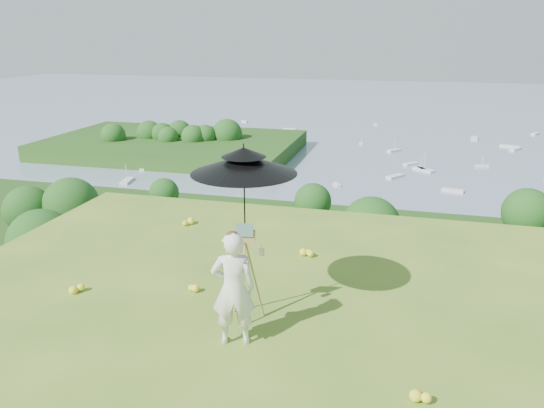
% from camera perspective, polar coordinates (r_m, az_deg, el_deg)
% --- Properties ---
extents(shoreline_tier, '(170.00, 28.00, 8.00)m').
position_cam_1_polar(shoreline_tier, '(88.66, 13.06, -9.29)').
color(shoreline_tier, '#6C6457').
rests_on(shoreline_tier, bay_water).
extents(bay_water, '(700.00, 700.00, 0.00)m').
position_cam_1_polar(bay_water, '(247.14, 14.54, 8.51)').
color(bay_water, slate).
rests_on(bay_water, ground).
extents(peninsula, '(90.00, 60.00, 12.00)m').
position_cam_1_polar(peninsula, '(179.13, -10.58, 7.02)').
color(peninsula, '#163E11').
rests_on(peninsula, bay_water).
extents(slope_trees, '(110.00, 50.00, 6.00)m').
position_cam_1_polar(slope_trees, '(43.50, 12.99, -8.21)').
color(slope_trees, '#1F4F17').
rests_on(slope_trees, forest_slope).
extents(harbor_town, '(110.00, 22.00, 5.00)m').
position_cam_1_polar(harbor_town, '(85.94, 13.36, -5.43)').
color(harbor_town, beige).
rests_on(harbor_town, shoreline_tier).
extents(moored_boats, '(140.00, 140.00, 0.70)m').
position_cam_1_polar(moored_boats, '(169.90, 9.98, 4.87)').
color(moored_boats, silver).
rests_on(moored_boats, bay_water).
extents(painter, '(0.63, 0.51, 1.51)m').
position_cam_1_polar(painter, '(6.69, -4.18, -9.08)').
color(painter, white).
rests_on(painter, ground).
extents(field_easel, '(0.64, 0.64, 1.42)m').
position_cam_1_polar(field_easel, '(7.24, -2.87, -7.26)').
color(field_easel, '#A08443').
rests_on(field_easel, ground).
extents(sun_umbrella, '(1.60, 1.60, 1.29)m').
position_cam_1_polar(sun_umbrella, '(6.87, -2.99, 1.23)').
color(sun_umbrella, black).
rests_on(sun_umbrella, field_easel).
extents(painter_cap, '(0.22, 0.25, 0.10)m').
position_cam_1_polar(painter_cap, '(6.39, -4.32, -3.34)').
color(painter_cap, '#D77686').
rests_on(painter_cap, painter).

